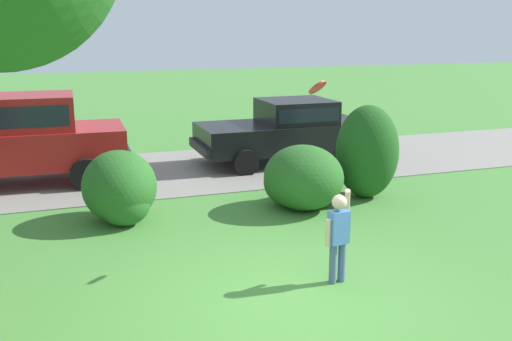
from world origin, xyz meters
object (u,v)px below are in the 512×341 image
object	(u,v)px
parked_suv	(15,135)
frisbee	(317,87)
parked_sedan	(287,129)
child_thrower	(338,231)

from	to	relation	value
parked_suv	frisbee	distance (m)	7.33
parked_sedan	frisbee	distance (m)	6.39
child_thrower	parked_suv	bearing A→B (deg)	122.04
parked_sedan	parked_suv	xyz separation A→B (m)	(-6.26, -0.09, 0.23)
frisbee	child_thrower	bearing A→B (deg)	-95.68
parked_suv	child_thrower	xyz separation A→B (m)	(4.20, -6.72, -0.36)
parked_sedan	parked_suv	world-z (taller)	parked_suv
parked_suv	child_thrower	distance (m)	7.93
child_thrower	parked_sedan	bearing A→B (deg)	73.18
child_thrower	frisbee	world-z (taller)	frisbee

